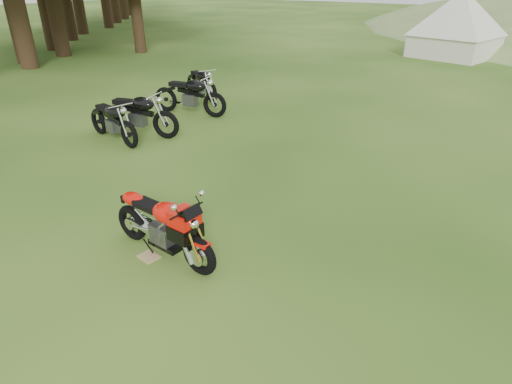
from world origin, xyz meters
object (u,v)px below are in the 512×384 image
Objects in this scene: plywood_board at (149,256)px; vintage_moto_d at (201,82)px; vintage_moto_c at (189,94)px; tent_left at (458,26)px; vintage_moto_a at (112,120)px; sport_motorcycle at (162,221)px; vintage_moto_b at (137,113)px.

plywood_board is 8.71m from vintage_moto_d.
tent_left is at bearing 62.12° from vintage_moto_c.
vintage_moto_d is at bearing -98.17° from tent_left.
vintage_moto_a is 1.02× the size of vintage_moto_d.
vintage_moto_a reaches higher than plywood_board.
plywood_board is 0.08× the size of tent_left.
sport_motorcycle reaches higher than vintage_moto_a.
sport_motorcycle is 0.93× the size of vintage_moto_a.
plywood_board is at bearing -126.87° from sport_motorcycle.
vintage_moto_b is 3.77m from vintage_moto_d.
sport_motorcycle is 6.59× the size of plywood_board.
plywood_board is (-0.14, -0.17, -0.53)m from sport_motorcycle.
vintage_moto_b is (-4.02, 3.41, 0.55)m from plywood_board.
plywood_board is at bearing -76.45° from tent_left.
tent_left is at bearing 91.92° from vintage_moto_d.
vintage_moto_d is (-1.11, 3.61, -0.06)m from vintage_moto_b.
vintage_moto_b is at bearing 83.24° from vintage_moto_a.
vintage_moto_a is 0.60× the size of tent_left.
vintage_moto_c is 0.66× the size of tent_left.
vintage_moto_d is at bearing 108.29° from vintage_moto_c.
tent_left is at bearing 94.10° from sport_motorcycle.
plywood_board is 0.14× the size of vintage_moto_d.
vintage_moto_c reaches higher than sport_motorcycle.
tent_left reaches higher than vintage_moto_b.
vintage_moto_b reaches higher than plywood_board.
tent_left reaches higher than vintage_moto_d.
vintage_moto_c is (-0.16, 2.03, 0.01)m from vintage_moto_b.
vintage_moto_d is 13.58m from tent_left.
sport_motorcycle is 0.84× the size of vintage_moto_c.
vintage_moto_a is 4.30m from vintage_moto_d.
sport_motorcycle is 6.82m from vintage_moto_c.
vintage_moto_b is at bearing -98.04° from vintage_moto_c.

